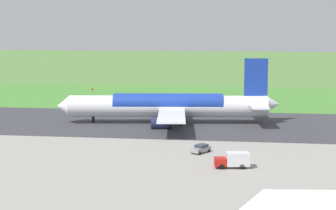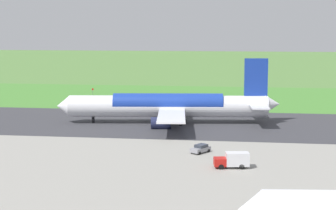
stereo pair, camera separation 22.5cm
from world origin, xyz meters
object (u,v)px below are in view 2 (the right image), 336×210
at_px(airliner_main, 170,106).
at_px(service_car_ops, 201,149).
at_px(no_stopping_sign, 93,92).
at_px(traffic_cone_orange, 82,96).
at_px(service_truck_baggage, 233,160).

distance_m(airliner_main, service_car_ops, 33.28).
distance_m(no_stopping_sign, traffic_cone_orange, 3.85).
bearing_deg(service_truck_baggage, no_stopping_sign, -61.52).
relative_size(airliner_main, service_car_ops, 12.00).
relative_size(no_stopping_sign, traffic_cone_orange, 5.16).
bearing_deg(airliner_main, traffic_cone_orange, -52.72).
bearing_deg(no_stopping_sign, service_car_ops, 118.18).
relative_size(service_truck_baggage, no_stopping_sign, 2.14).
xyz_separation_m(service_truck_baggage, traffic_cone_orange, (52.47, -89.39, -1.13)).
bearing_deg(no_stopping_sign, airliner_main, 124.01).
relative_size(service_truck_baggage, service_car_ops, 1.35).
xyz_separation_m(service_car_ops, no_stopping_sign, (42.73, -79.74, 0.83)).
bearing_deg(service_car_ops, service_truck_baggage, 120.67).
height_order(service_car_ops, no_stopping_sign, no_stopping_sign).
bearing_deg(service_car_ops, airliner_main, -72.09).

